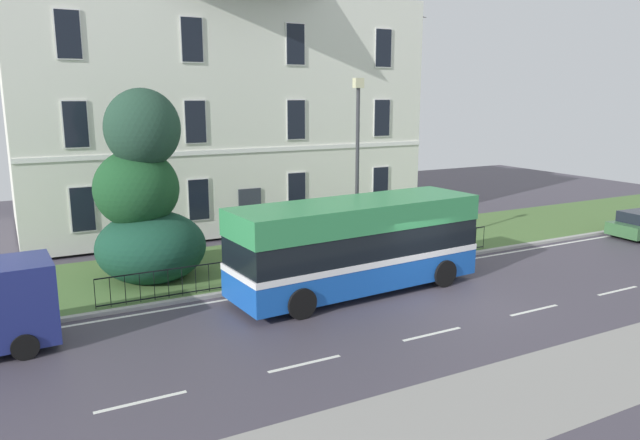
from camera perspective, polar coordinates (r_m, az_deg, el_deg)
The scene contains 7 objects.
ground_plane at distance 20.65m, azimuth 9.81°, elevation -6.89°, with size 60.00×56.00×0.18m.
georgian_townhouse at distance 32.40m, azimuth -10.42°, elevation 11.87°, with size 19.81×10.60×13.05m.
iron_verge_railing at distance 21.87m, azimuth 0.16°, elevation -3.90°, with size 15.79×0.04×0.97m.
evergreen_tree at distance 21.84m, azimuth -16.41°, elevation 1.46°, with size 3.87×3.87×6.86m.
single_decker_bus at distance 20.09m, azimuth 3.53°, elevation -2.34°, with size 8.95×3.19×3.12m.
street_lamp_post at distance 22.44m, azimuth 3.60°, elevation 5.66°, with size 0.36×0.24×7.06m.
litter_bin at distance 24.39m, azimuth 8.15°, elevation -2.16°, with size 0.56×0.56×1.16m.
Camera 1 is at (-12.16, -14.13, 6.56)m, focal length 33.42 mm.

